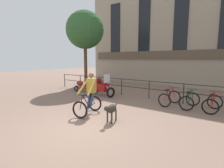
% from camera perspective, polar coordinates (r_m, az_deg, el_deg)
% --- Properties ---
extents(ground_plane, '(60.00, 60.00, 0.00)m').
position_cam_1_polar(ground_plane, '(6.11, -9.70, -13.61)').
color(ground_plane, '#846656').
extents(canal_railing, '(15.05, 0.05, 1.05)m').
position_cam_1_polar(canal_railing, '(10.10, 12.04, -0.84)').
color(canal_railing, '#232326').
rests_on(canal_railing, ground_plane).
extents(building_facade, '(18.00, 0.72, 9.16)m').
position_cam_1_polar(building_facade, '(15.61, 21.78, 16.07)').
color(building_facade, gray).
rests_on(building_facade, ground_plane).
extents(cyclist_with_bike, '(0.91, 1.29, 1.70)m').
position_cam_1_polar(cyclist_with_bike, '(7.27, -7.42, -3.75)').
color(cyclist_with_bike, black).
rests_on(cyclist_with_bike, ground_plane).
extents(dog, '(0.33, 0.88, 0.67)m').
position_cam_1_polar(dog, '(6.29, -0.31, -8.25)').
color(dog, '#332D28').
rests_on(dog, ground_plane).
extents(parked_motorcycle, '(1.80, 0.96, 1.35)m').
position_cam_1_polar(parked_motorcycle, '(10.83, -3.25, -0.87)').
color(parked_motorcycle, black).
rests_on(parked_motorcycle, ground_plane).
extents(parked_bicycle_near_lamp, '(0.80, 1.19, 0.86)m').
position_cam_1_polar(parked_bicycle_near_lamp, '(9.07, 18.28, -4.35)').
color(parked_bicycle_near_lamp, black).
rests_on(parked_bicycle_near_lamp, ground_plane).
extents(parked_bicycle_mid_left, '(0.70, 1.13, 0.86)m').
position_cam_1_polar(parked_bicycle_mid_left, '(8.83, 24.01, -4.97)').
color(parked_bicycle_mid_left, black).
rests_on(parked_bicycle_mid_left, ground_plane).
extents(parked_bicycle_mid_right, '(0.71, 1.14, 0.86)m').
position_cam_1_polar(parked_bicycle_mid_right, '(8.69, 30.00, -5.57)').
color(parked_bicycle_mid_right, black).
rests_on(parked_bicycle_mid_right, ground_plane).
extents(parked_scooter, '(1.33, 0.61, 0.96)m').
position_cam_1_polar(parked_scooter, '(12.30, -9.63, -0.37)').
color(parked_scooter, black).
rests_on(parked_scooter, ground_plane).
extents(tree_canalside_left, '(2.95, 2.95, 6.00)m').
position_cam_1_polar(tree_canalside_left, '(14.41, -8.84, 17.00)').
color(tree_canalside_left, brown).
rests_on(tree_canalside_left, ground_plane).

